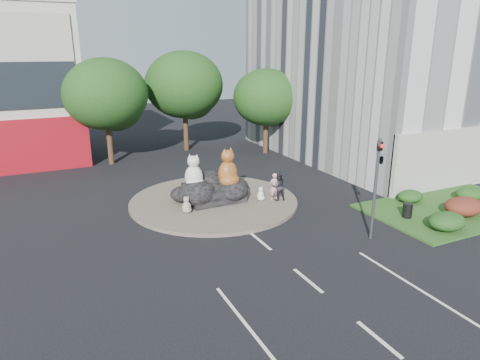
# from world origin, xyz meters

# --- Properties ---
(ground) EXTENTS (120.00, 120.00, 0.00)m
(ground) POSITION_xyz_m (0.00, 0.00, 0.00)
(ground) COLOR black
(ground) RESTS_ON ground
(roundabout_island) EXTENTS (10.00, 10.00, 0.20)m
(roundabout_island) POSITION_xyz_m (0.00, 10.00, 0.10)
(roundabout_island) COLOR brown
(roundabout_island) RESTS_ON ground
(rock_plinth) EXTENTS (3.20, 2.60, 0.90)m
(rock_plinth) POSITION_xyz_m (0.00, 10.00, 0.65)
(rock_plinth) COLOR black
(rock_plinth) RESTS_ON roundabout_island
(grass_verge) EXTENTS (10.00, 6.00, 0.12)m
(grass_verge) POSITION_xyz_m (12.00, 3.00, 0.06)
(grass_verge) COLOR #284A18
(grass_verge) RESTS_ON ground
(tree_left) EXTENTS (6.46, 6.46, 8.27)m
(tree_left) POSITION_xyz_m (-3.93, 22.06, 5.25)
(tree_left) COLOR #382314
(tree_left) RESTS_ON ground
(tree_mid) EXTENTS (6.84, 6.84, 8.76)m
(tree_mid) POSITION_xyz_m (3.07, 24.06, 5.56)
(tree_mid) COLOR #382314
(tree_mid) RESTS_ON ground
(tree_right) EXTENTS (5.70, 5.70, 7.30)m
(tree_right) POSITION_xyz_m (9.07, 20.06, 4.63)
(tree_right) COLOR #382314
(tree_right) RESTS_ON ground
(hedge_near_green) EXTENTS (2.00, 1.60, 0.90)m
(hedge_near_green) POSITION_xyz_m (9.00, 1.00, 0.57)
(hedge_near_green) COLOR #153912
(hedge_near_green) RESTS_ON grass_verge
(hedge_red) EXTENTS (2.20, 1.76, 0.99)m
(hedge_red) POSITION_xyz_m (11.50, 2.00, 0.61)
(hedge_red) COLOR #4E2314
(hedge_red) RESTS_ON grass_verge
(hedge_mid_green) EXTENTS (1.80, 1.44, 0.81)m
(hedge_mid_green) POSITION_xyz_m (14.00, 3.50, 0.53)
(hedge_mid_green) COLOR #153912
(hedge_mid_green) RESTS_ON grass_verge
(hedge_back_green) EXTENTS (1.60, 1.28, 0.72)m
(hedge_back_green) POSITION_xyz_m (10.50, 4.80, 0.48)
(hedge_back_green) COLOR #153912
(hedge_back_green) RESTS_ON grass_verge
(traffic_light) EXTENTS (0.44, 1.24, 5.00)m
(traffic_light) POSITION_xyz_m (5.10, 2.00, 3.62)
(traffic_light) COLOR #595B60
(traffic_light) RESTS_ON ground
(street_lamp) EXTENTS (2.34, 0.22, 8.06)m
(street_lamp) POSITION_xyz_m (12.82, 8.00, 4.55)
(street_lamp) COLOR #595B60
(street_lamp) RESTS_ON ground
(cat_white) EXTENTS (1.59, 1.53, 2.04)m
(cat_white) POSITION_xyz_m (-1.21, 10.01, 2.12)
(cat_white) COLOR beige
(cat_white) RESTS_ON rock_plinth
(cat_tabby) EXTENTS (1.60, 1.46, 2.29)m
(cat_tabby) POSITION_xyz_m (0.75, 9.57, 2.25)
(cat_tabby) COLOR #C05E28
(cat_tabby) RESTS_ON rock_plinth
(kitten_calico) EXTENTS (0.76, 0.73, 0.96)m
(kitten_calico) POSITION_xyz_m (-2.14, 8.70, 0.68)
(kitten_calico) COLOR white
(kitten_calico) RESTS_ON roundabout_island
(kitten_white) EXTENTS (0.60, 0.55, 0.86)m
(kitten_white) POSITION_xyz_m (2.50, 8.71, 0.63)
(kitten_white) COLOR silver
(kitten_white) RESTS_ON roundabout_island
(pedestrian_pink) EXTENTS (0.62, 0.42, 1.65)m
(pedestrian_pink) POSITION_xyz_m (3.26, 8.46, 1.02)
(pedestrian_pink) COLOR #D38993
(pedestrian_pink) RESTS_ON roundabout_island
(pedestrian_dark) EXTENTS (0.92, 0.76, 1.73)m
(pedestrian_dark) POSITION_xyz_m (3.45, 8.27, 1.07)
(pedestrian_dark) COLOR #22222A
(pedestrian_dark) RESTS_ON roundabout_island
(litter_bin) EXTENTS (0.58, 0.58, 0.80)m
(litter_bin) POSITION_xyz_m (8.48, 3.07, 0.52)
(litter_bin) COLOR black
(litter_bin) RESTS_ON grass_verge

